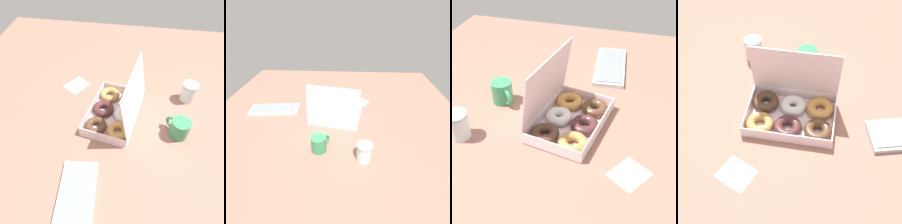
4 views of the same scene
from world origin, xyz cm
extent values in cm
cube|color=#8F5F50|center=(0.00, 0.00, -1.00)|extent=(180.00, 180.00, 2.00)
cube|color=white|center=(-0.43, 1.13, 0.20)|extent=(36.05, 27.37, 0.40)
cube|color=white|center=(-16.37, 3.89, 2.67)|extent=(4.17, 21.85, 4.54)
cube|color=white|center=(15.52, -1.63, 2.67)|extent=(4.17, 21.85, 4.54)
cube|color=white|center=(-2.28, -9.56, 2.67)|extent=(31.56, 5.85, 4.54)
cube|color=white|center=(1.42, 11.83, 2.67)|extent=(31.56, 5.85, 4.54)
cube|color=white|center=(1.14, 10.18, 15.83)|extent=(32.99, 9.67, 21.86)
torus|color=#AD7C43|center=(-11.77, -2.53, 2.15)|extent=(10.91, 10.91, 3.34)
torus|color=#462424|center=(-1.57, -4.20, 2.15)|extent=(14.19, 14.19, 3.46)
torus|color=#513421|center=(9.31, -5.81, 2.15)|extent=(10.23, 10.23, 3.48)
torus|color=#4C3224|center=(-9.96, 8.09, 2.15)|extent=(11.73, 11.73, 3.43)
torus|color=silver|center=(0.61, 6.12, 2.15)|extent=(13.69, 13.69, 3.69)
torus|color=#CD8D45|center=(10.85, 4.67, 2.15)|extent=(14.65, 14.65, 3.47)
cube|color=#B6BDC4|center=(45.23, -6.27, 0.90)|extent=(35.79, 16.67, 1.80)
cube|color=gray|center=(45.23, -6.27, 2.00)|extent=(32.82, 14.26, 0.40)
cylinder|color=#358656|center=(6.92, 31.64, 4.52)|extent=(8.33, 8.33, 9.04)
torus|color=#358656|center=(3.98, 28.27, 4.52)|extent=(5.44, 5.93, 6.56)
cylinder|color=black|center=(6.92, 31.64, 7.41)|extent=(7.33, 7.33, 0.54)
cylinder|color=silver|center=(-16.87, 37.20, 4.51)|extent=(7.51, 7.51, 9.01)
cylinder|color=#B2B2B7|center=(-16.87, 37.20, 9.51)|extent=(7.88, 7.88, 1.00)
cube|color=white|center=(-18.51, -22.26, 0.07)|extent=(14.73, 14.26, 0.15)
camera|label=1|loc=(68.39, 10.75, 81.90)|focal=35.00mm
camera|label=2|loc=(-7.11, 99.83, 70.11)|focal=28.00mm
camera|label=3|loc=(-86.01, -20.19, 74.56)|focal=50.00mm
camera|label=4|loc=(-0.67, -73.28, 92.37)|focal=50.00mm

